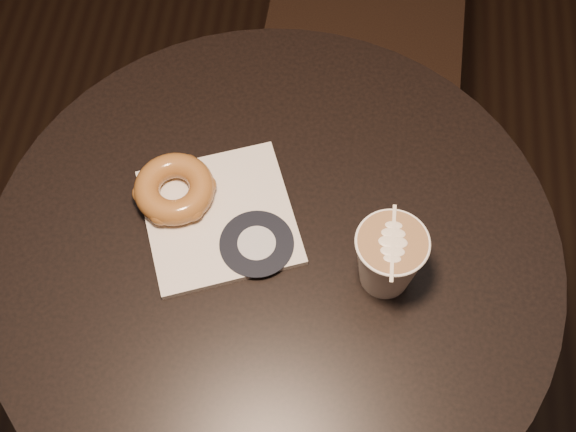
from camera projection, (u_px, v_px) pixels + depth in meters
The scene contains 4 objects.
cafe_table at pixel (275, 312), 1.14m from camera, with size 0.70×0.70×0.75m.
pastry_bag at pixel (219, 217), 0.98m from camera, with size 0.18×0.18×0.01m, color silver.
doughnut at pixel (174, 189), 0.98m from camera, with size 0.10×0.10×0.03m, color brown.
latte_cup at pixel (388, 260), 0.91m from camera, with size 0.08×0.08×0.09m, color white, non-canonical shape.
Camera 1 is at (0.06, -0.42, 1.62)m, focal length 50.00 mm.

